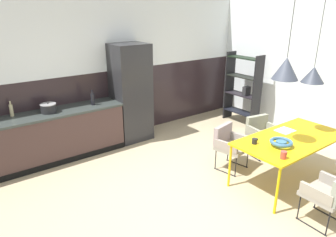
{
  "coord_description": "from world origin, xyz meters",
  "views": [
    {
      "loc": [
        -2.68,
        -2.73,
        2.58
      ],
      "look_at": [
        -0.14,
        0.71,
        1.02
      ],
      "focal_mm": 32.58,
      "sensor_mm": 36.0,
      "label": 1
    }
  ],
  "objects": [
    {
      "name": "armchair_facing_counter",
      "position": [
        1.76,
        0.41,
        0.47
      ],
      "size": [
        0.56,
        0.55,
        0.71
      ],
      "rotation": [
        0.0,
        0.0,
        2.96
      ],
      "color": "gray",
      "rests_on": "ground"
    },
    {
      "name": "back_wall_splashback_dark",
      "position": [
        0.0,
        2.82,
        0.7
      ],
      "size": [
        6.72,
        0.12,
        1.4
      ],
      "primitive_type": "cube",
      "color": "black",
      "rests_on": "ground"
    },
    {
      "name": "ground_plane",
      "position": [
        0.0,
        0.0,
        0.0
      ],
      "size": [
        8.74,
        8.74,
        0.0
      ],
      "primitive_type": "plane",
      "color": "tan"
    },
    {
      "name": "armchair_near_window",
      "position": [
        0.9,
        0.4,
        0.48
      ],
      "size": [
        0.57,
        0.56,
        0.74
      ],
      "rotation": [
        0.0,
        0.0,
        3.35
      ],
      "color": "gray",
      "rests_on": "ground"
    },
    {
      "name": "pendant_lamp_over_table_near",
      "position": [
        0.98,
        -0.42,
        1.82
      ],
      "size": [
        0.35,
        0.35,
        1.08
      ],
      "color": "black"
    },
    {
      "name": "open_book",
      "position": [
        1.51,
        -0.21,
        0.73
      ],
      "size": [
        0.28,
        0.24,
        0.02
      ],
      "color": "white",
      "rests_on": "dining_table"
    },
    {
      "name": "kitchen_counter",
      "position": [
        -1.67,
        2.46,
        0.44
      ],
      "size": [
        3.1,
        0.63,
        0.89
      ],
      "color": "#412E2B",
      "rests_on": "ground"
    },
    {
      "name": "mug_dark_espresso",
      "position": [
        0.72,
        -0.24,
        0.76
      ],
      "size": [
        0.12,
        0.08,
        0.08
      ],
      "color": "black",
      "rests_on": "dining_table"
    },
    {
      "name": "open_shelf_unit",
      "position": [
        2.77,
        1.74,
        0.84
      ],
      "size": [
        0.3,
        0.85,
        1.62
      ],
      "rotation": [
        0.0,
        0.0,
        -1.57
      ],
      "color": "black",
      "rests_on": "ground"
    },
    {
      "name": "armchair_by_stool",
      "position": [
        0.8,
        -1.37,
        0.48
      ],
      "size": [
        0.5,
        0.48,
        0.75
      ],
      "rotation": [
        0.0,
        0.0,
        -0.03
      ],
      "color": "gray",
      "rests_on": "ground"
    },
    {
      "name": "back_wall_panel_upper",
      "position": [
        0.0,
        2.82,
        2.1
      ],
      "size": [
        6.72,
        0.12,
        1.4
      ],
      "primitive_type": "cube",
      "color": "silver",
      "rests_on": "back_wall_splashback_dark"
    },
    {
      "name": "bottle_spice_small",
      "position": [
        -1.93,
        2.63,
        1.0
      ],
      "size": [
        0.06,
        0.06,
        0.26
      ],
      "color": "tan",
      "rests_on": "kitchen_counter"
    },
    {
      "name": "side_wall_right",
      "position": [
        3.3,
        0.0,
        1.4
      ],
      "size": [
        0.12,
        5.75,
        2.8
      ],
      "primitive_type": "cube",
      "color": "silver",
      "rests_on": "ground"
    },
    {
      "name": "cooking_pot",
      "position": [
        -1.38,
        2.46,
        0.97
      ],
      "size": [
        0.26,
        0.26,
        0.18
      ],
      "color": "black",
      "rests_on": "kitchen_counter"
    },
    {
      "name": "pendant_lamp_over_table_far",
      "position": [
        1.71,
        -0.42,
        1.64
      ],
      "size": [
        0.33,
        0.33,
        1.23
      ],
      "color": "black"
    },
    {
      "name": "dining_table",
      "position": [
        1.34,
        -0.44,
        0.68
      ],
      "size": [
        1.83,
        0.9,
        0.72
      ],
      "color": "gold",
      "rests_on": "ground"
    },
    {
      "name": "bottle_vinegar_dark",
      "position": [
        -0.6,
        2.41,
        1.0
      ],
      "size": [
        0.07,
        0.07,
        0.28
      ],
      "color": "black",
      "rests_on": "kitchen_counter"
    },
    {
      "name": "refrigerator_column",
      "position": [
        0.23,
        2.46,
        0.97
      ],
      "size": [
        0.69,
        0.6,
        1.94
      ],
      "primitive_type": "cube",
      "color": "#232326",
      "rests_on": "ground"
    },
    {
      "name": "mug_tall_blue",
      "position": [
        0.65,
        -0.76,
        0.77
      ],
      "size": [
        0.13,
        0.08,
        0.1
      ],
      "color": "#B23D33",
      "rests_on": "dining_table"
    },
    {
      "name": "fruit_bowl",
      "position": [
        0.96,
        -0.51,
        0.78
      ],
      "size": [
        0.32,
        0.32,
        0.09
      ],
      "color": "#33607F",
      "rests_on": "dining_table"
    }
  ]
}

